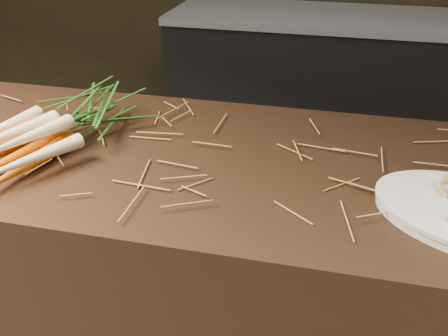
% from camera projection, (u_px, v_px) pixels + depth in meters
% --- Properties ---
extents(main_counter, '(2.40, 0.70, 0.90)m').
position_uv_depth(main_counter, '(178.00, 305.00, 1.49)').
color(main_counter, black).
rests_on(main_counter, ground).
extents(back_counter, '(1.82, 0.62, 0.84)m').
position_uv_depth(back_counter, '(340.00, 92.00, 3.05)').
color(back_counter, black).
rests_on(back_counter, ground).
extents(straw_bedding, '(1.40, 0.60, 0.02)m').
position_uv_depth(straw_bedding, '(171.00, 149.00, 1.28)').
color(straw_bedding, olive).
rests_on(straw_bedding, main_counter).
extents(root_veg_bunch, '(0.31, 0.59, 0.11)m').
position_uv_depth(root_veg_bunch, '(59.00, 124.00, 1.30)').
color(root_veg_bunch, '#EF6B00').
rests_on(root_veg_bunch, main_counter).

